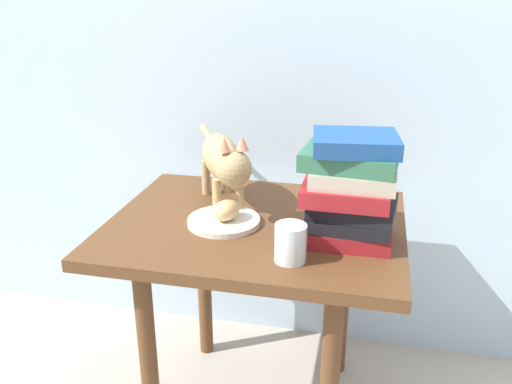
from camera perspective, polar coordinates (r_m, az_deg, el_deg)
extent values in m
cube|color=silver|center=(1.65, 3.35, 19.08)|extent=(4.00, 0.04, 2.20)
cube|color=brown|center=(1.37, 0.00, -3.71)|extent=(0.74, 0.59, 0.03)
cylinder|color=brown|center=(1.41, -11.36, -17.70)|extent=(0.04, 0.04, 0.57)
cylinder|color=brown|center=(1.75, -5.56, -8.96)|extent=(0.04, 0.04, 0.57)
cylinder|color=brown|center=(1.68, 9.22, -10.55)|extent=(0.04, 0.04, 0.57)
cylinder|color=silver|center=(1.35, -3.47, -3.11)|extent=(0.18, 0.18, 0.01)
ellipsoid|color=#E0BC7A|center=(1.33, -3.20, -1.97)|extent=(0.08, 0.10, 0.05)
cylinder|color=tan|center=(1.39, -1.76, -0.36)|extent=(0.02, 0.02, 0.10)
cylinder|color=tan|center=(1.38, -4.19, -0.60)|extent=(0.02, 0.02, 0.10)
cylinder|color=tan|center=(1.54, -3.15, 1.76)|extent=(0.02, 0.02, 0.10)
cylinder|color=tan|center=(1.53, -5.36, 1.56)|extent=(0.02, 0.02, 0.10)
ellipsoid|color=tan|center=(1.44, -3.76, 3.82)|extent=(0.20, 0.27, 0.11)
sphere|color=tan|center=(1.29, -2.41, 2.50)|extent=(0.09, 0.09, 0.09)
cone|color=#DD8460|center=(1.28, -1.48, 5.25)|extent=(0.03, 0.03, 0.03)
cone|color=#DD8460|center=(1.27, -3.42, 5.10)|extent=(0.03, 0.03, 0.03)
cylinder|color=tan|center=(1.62, -5.21, 6.21)|extent=(0.09, 0.15, 0.02)
cube|color=maroon|center=(1.28, 9.96, -4.28)|extent=(0.19, 0.16, 0.04)
cube|color=black|center=(1.26, 9.88, -3.00)|extent=(0.20, 0.16, 0.03)
cube|color=black|center=(1.25, 10.27, -1.56)|extent=(0.21, 0.16, 0.04)
cube|color=maroon|center=(1.22, 9.56, -0.05)|extent=(0.20, 0.15, 0.04)
cube|color=#BCB299|center=(1.22, 10.40, 1.73)|extent=(0.19, 0.16, 0.04)
cube|color=#336B4C|center=(1.22, 9.99, 3.55)|extent=(0.22, 0.17, 0.04)
cube|color=#1E4C8C|center=(1.20, 10.58, 5.21)|extent=(0.20, 0.17, 0.04)
cylinder|color=silver|center=(1.16, 3.70, -5.45)|extent=(0.07, 0.07, 0.08)
cylinder|color=silver|center=(1.17, 3.68, -6.34)|extent=(0.06, 0.06, 0.04)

